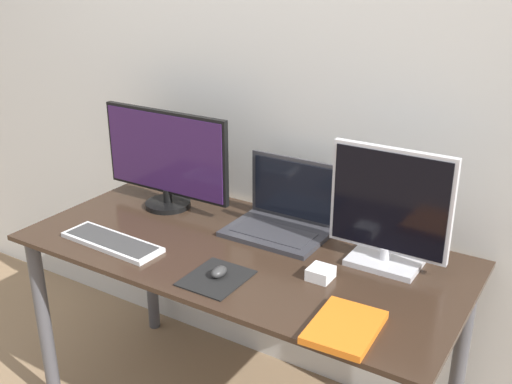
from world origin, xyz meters
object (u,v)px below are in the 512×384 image
at_px(monitor_left, 166,158).
at_px(keyboard, 112,242).
at_px(monitor_right, 389,211).
at_px(mouse, 219,272).
at_px(book, 345,327).
at_px(laptop, 283,214).
at_px(power_brick, 321,273).

bearing_deg(monitor_left, keyboard, -82.23).
bearing_deg(monitor_right, monitor_left, 180.00).
bearing_deg(mouse, book, -6.61).
bearing_deg(monitor_right, mouse, -138.66).
relative_size(laptop, book, 1.47).
height_order(monitor_left, mouse, monitor_left).
height_order(monitor_right, book, monitor_right).
relative_size(laptop, mouse, 5.55).
height_order(book, power_brick, power_brick).
bearing_deg(keyboard, book, -2.80).
relative_size(monitor_right, book, 1.65).
height_order(monitor_left, monitor_right, monitor_right).
relative_size(laptop, keyboard, 0.90).
relative_size(book, power_brick, 3.16).
bearing_deg(power_brick, mouse, -149.20).
bearing_deg(monitor_right, laptop, 173.16).
distance_m(monitor_left, laptop, 0.53).
bearing_deg(keyboard, monitor_right, 23.13).
relative_size(mouse, power_brick, 0.84).
height_order(mouse, power_brick, power_brick).
bearing_deg(power_brick, laptop, 138.09).
bearing_deg(book, keyboard, 177.20).
bearing_deg(monitor_left, mouse, -35.61).
bearing_deg(mouse, power_brick, 30.80).
distance_m(laptop, mouse, 0.42).
height_order(laptop, power_brick, laptop).
relative_size(monitor_right, mouse, 6.21).
distance_m(monitor_right, mouse, 0.58).
bearing_deg(power_brick, monitor_left, 165.73).
distance_m(mouse, book, 0.46).
bearing_deg(laptop, power_brick, -41.91).
bearing_deg(monitor_right, power_brick, -124.60).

